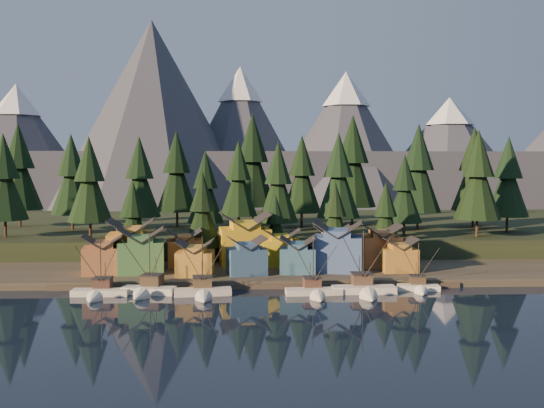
{
  "coord_description": "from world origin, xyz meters",
  "views": [
    {
      "loc": [
        -1.45,
        -100.93,
        23.93
      ],
      "look_at": [
        3.78,
        30.0,
        15.53
      ],
      "focal_mm": 40.0,
      "sensor_mm": 36.0,
      "label": 1
    }
  ],
  "objects_px": {
    "boat_5": "(365,282)",
    "boat_6": "(419,281)",
    "boat_1": "(147,282)",
    "house_back_1": "(185,247)",
    "house_front_1": "(141,249)",
    "boat_2": "(203,284)",
    "boat_4": "(315,285)",
    "house_back_0": "(131,242)",
    "boat_0": "(98,286)",
    "house_front_0": "(103,253)"
  },
  "relations": [
    {
      "from": "boat_5",
      "to": "house_front_1",
      "type": "xyz_separation_m",
      "value": [
        -43.89,
        16.41,
        4.16
      ]
    },
    {
      "from": "boat_1",
      "to": "house_back_1",
      "type": "height_order",
      "value": "boat_1"
    },
    {
      "from": "house_back_0",
      "to": "house_back_1",
      "type": "height_order",
      "value": "house_back_0"
    },
    {
      "from": "boat_2",
      "to": "house_back_1",
      "type": "xyz_separation_m",
      "value": [
        -5.82,
        24.21,
        3.61
      ]
    },
    {
      "from": "boat_1",
      "to": "boat_2",
      "type": "bearing_deg",
      "value": 2.06
    },
    {
      "from": "house_front_1",
      "to": "house_back_0",
      "type": "distance_m",
      "value": 6.61
    },
    {
      "from": "boat_5",
      "to": "boat_2",
      "type": "bearing_deg",
      "value": -178.87
    },
    {
      "from": "boat_0",
      "to": "house_front_1",
      "type": "relative_size",
      "value": 1.12
    },
    {
      "from": "boat_2",
      "to": "house_front_0",
      "type": "relative_size",
      "value": 1.31
    },
    {
      "from": "boat_0",
      "to": "boat_2",
      "type": "height_order",
      "value": "boat_2"
    },
    {
      "from": "boat_2",
      "to": "house_back_0",
      "type": "height_order",
      "value": "house_back_0"
    },
    {
      "from": "boat_0",
      "to": "boat_2",
      "type": "distance_m",
      "value": 18.99
    },
    {
      "from": "boat_6",
      "to": "boat_4",
      "type": "bearing_deg",
      "value": -164.09
    },
    {
      "from": "house_back_1",
      "to": "house_back_0",
      "type": "bearing_deg",
      "value": 179.66
    },
    {
      "from": "boat_2",
      "to": "boat_4",
      "type": "height_order",
      "value": "boat_2"
    },
    {
      "from": "boat_1",
      "to": "house_front_1",
      "type": "xyz_separation_m",
      "value": [
        -3.51,
        15.1,
        4.03
      ]
    },
    {
      "from": "house_back_1",
      "to": "house_front_0",
      "type": "bearing_deg",
      "value": -161.07
    },
    {
      "from": "boat_0",
      "to": "house_back_1",
      "type": "bearing_deg",
      "value": 61.61
    },
    {
      "from": "boat_0",
      "to": "boat_5",
      "type": "xyz_separation_m",
      "value": [
        48.87,
        -0.04,
        0.27
      ]
    },
    {
      "from": "boat_6",
      "to": "house_back_1",
      "type": "xyz_separation_m",
      "value": [
        -46.58,
        21.22,
        3.85
      ]
    },
    {
      "from": "boat_2",
      "to": "house_front_1",
      "type": "bearing_deg",
      "value": 123.51
    },
    {
      "from": "boat_6",
      "to": "house_front_0",
      "type": "height_order",
      "value": "house_front_0"
    },
    {
      "from": "house_front_0",
      "to": "boat_2",
      "type": "bearing_deg",
      "value": -45.25
    },
    {
      "from": "boat_4",
      "to": "house_front_1",
      "type": "distance_m",
      "value": 38.76
    },
    {
      "from": "boat_6",
      "to": "house_back_0",
      "type": "height_order",
      "value": "house_back_0"
    },
    {
      "from": "boat_6",
      "to": "house_back_0",
      "type": "xyz_separation_m",
      "value": [
        -57.93,
        19.61,
        5.15
      ]
    },
    {
      "from": "boat_4",
      "to": "house_front_1",
      "type": "relative_size",
      "value": 1.14
    },
    {
      "from": "boat_5",
      "to": "boat_4",
      "type": "bearing_deg",
      "value": -175.39
    },
    {
      "from": "house_front_1",
      "to": "boat_0",
      "type": "bearing_deg",
      "value": -113.88
    },
    {
      "from": "boat_6",
      "to": "house_back_0",
      "type": "distance_m",
      "value": 61.38
    },
    {
      "from": "boat_6",
      "to": "house_front_1",
      "type": "relative_size",
      "value": 0.99
    },
    {
      "from": "boat_4",
      "to": "house_front_0",
      "type": "height_order",
      "value": "boat_4"
    },
    {
      "from": "boat_6",
      "to": "house_front_1",
      "type": "height_order",
      "value": "house_front_1"
    },
    {
      "from": "boat_2",
      "to": "boat_5",
      "type": "distance_m",
      "value": 29.89
    },
    {
      "from": "boat_2",
      "to": "house_back_0",
      "type": "xyz_separation_m",
      "value": [
        -17.17,
        22.6,
        4.9
      ]
    },
    {
      "from": "boat_4",
      "to": "house_front_0",
      "type": "relative_size",
      "value": 1.27
    },
    {
      "from": "boat_1",
      "to": "boat_6",
      "type": "relative_size",
      "value": 1.25
    },
    {
      "from": "boat_4",
      "to": "house_back_0",
      "type": "relative_size",
      "value": 1.09
    },
    {
      "from": "boat_0",
      "to": "house_front_0",
      "type": "distance_m",
      "value": 16.19
    },
    {
      "from": "boat_5",
      "to": "house_front_0",
      "type": "distance_m",
      "value": 54.03
    },
    {
      "from": "house_back_0",
      "to": "house_back_1",
      "type": "xyz_separation_m",
      "value": [
        11.35,
        1.6,
        -1.3
      ]
    },
    {
      "from": "boat_4",
      "to": "boat_6",
      "type": "height_order",
      "value": "boat_4"
    },
    {
      "from": "boat_2",
      "to": "house_back_1",
      "type": "height_order",
      "value": "boat_2"
    },
    {
      "from": "boat_6",
      "to": "house_front_1",
      "type": "distance_m",
      "value": 56.67
    },
    {
      "from": "boat_1",
      "to": "house_front_0",
      "type": "relative_size",
      "value": 1.37
    },
    {
      "from": "boat_5",
      "to": "boat_6",
      "type": "bearing_deg",
      "value": 13.6
    },
    {
      "from": "boat_0",
      "to": "house_back_0",
      "type": "height_order",
      "value": "house_back_0"
    },
    {
      "from": "boat_1",
      "to": "boat_2",
      "type": "relative_size",
      "value": 1.05
    },
    {
      "from": "boat_5",
      "to": "house_front_0",
      "type": "bearing_deg",
      "value": 163.54
    },
    {
      "from": "boat_4",
      "to": "house_front_0",
      "type": "distance_m",
      "value": 45.39
    }
  ]
}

